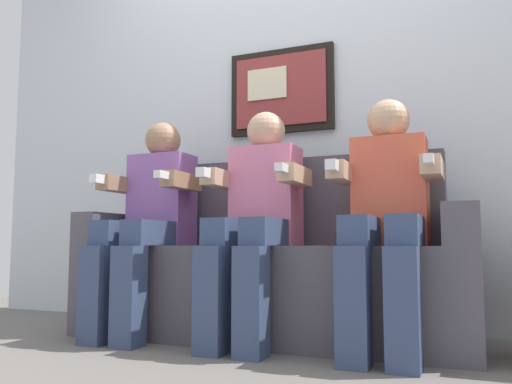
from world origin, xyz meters
The scene contains 6 objects.
ground_plane centered at (0.00, 0.00, 0.00)m, with size 5.62×5.62×0.00m, color #66605B.
back_wall_assembly centered at (0.00, 0.76, 1.30)m, with size 4.32×0.10×2.60m.
couch centered at (0.00, 0.33, 0.31)m, with size 1.92×0.58×0.90m.
person_on_left centered at (-0.60, 0.16, 0.61)m, with size 0.46×0.56×1.11m.
person_in_middle centered at (0.00, 0.16, 0.61)m, with size 0.46×0.56×1.11m.
person_on_right centered at (0.60, 0.16, 0.61)m, with size 0.46×0.56×1.11m.
Camera 1 is at (0.94, -2.12, 0.46)m, focal length 37.00 mm.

